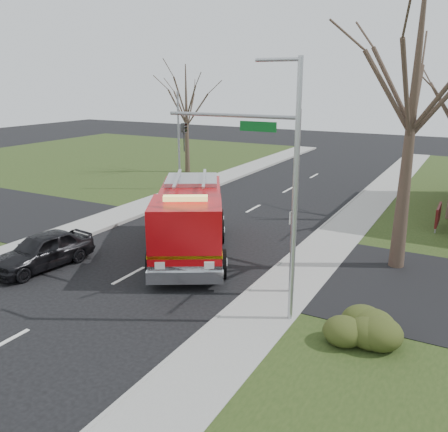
% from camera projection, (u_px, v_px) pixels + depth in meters
% --- Properties ---
extents(ground, '(120.00, 120.00, 0.00)m').
position_uv_depth(ground, '(129.00, 276.00, 19.44)').
color(ground, black).
rests_on(ground, ground).
extents(sidewalk_right, '(2.40, 80.00, 0.15)m').
position_uv_depth(sidewalk_right, '(268.00, 307.00, 16.57)').
color(sidewalk_right, gray).
rests_on(sidewalk_right, ground).
extents(sidewalk_left, '(2.40, 80.00, 0.15)m').
position_uv_depth(sidewalk_left, '(25.00, 249.00, 22.27)').
color(sidewalk_left, gray).
rests_on(sidewalk_left, ground).
extents(health_center_sign, '(0.12, 2.00, 1.40)m').
position_uv_depth(health_center_sign, '(438.00, 215.00, 24.93)').
color(health_center_sign, '#471110').
rests_on(health_center_sign, ground).
extents(hedge_corner, '(2.80, 2.00, 0.90)m').
position_uv_depth(hedge_corner, '(340.00, 326.00, 14.31)').
color(hedge_corner, '#2D3914').
rests_on(hedge_corner, lawn_right).
extents(bare_tree_near, '(6.00, 6.00, 12.00)m').
position_uv_depth(bare_tree_near, '(415.00, 89.00, 18.10)').
color(bare_tree_near, '#35281F').
rests_on(bare_tree_near, ground).
extents(bare_tree_left, '(4.50, 4.50, 9.00)m').
position_uv_depth(bare_tree_left, '(186.00, 107.00, 39.39)').
color(bare_tree_left, '#35281F').
rests_on(bare_tree_left, ground).
extents(traffic_signal_mast, '(5.29, 0.18, 6.80)m').
position_uv_depth(traffic_signal_mast, '(262.00, 167.00, 17.02)').
color(traffic_signal_mast, gray).
rests_on(traffic_signal_mast, ground).
extents(streetlight_pole, '(1.48, 0.16, 8.40)m').
position_uv_depth(streetlight_pole, '(293.00, 188.00, 14.49)').
color(streetlight_pole, '#B7BABF').
rests_on(streetlight_pole, ground).
extents(utility_pole_far, '(0.14, 0.14, 7.00)m').
position_uv_depth(utility_pole_far, '(179.00, 142.00, 33.42)').
color(utility_pole_far, gray).
rests_on(utility_pole_far, ground).
extents(fire_engine, '(6.66, 8.73, 3.40)m').
position_uv_depth(fire_engine, '(190.00, 222.00, 21.48)').
color(fire_engine, '#AE080C').
rests_on(fire_engine, ground).
extents(parked_car_maroon, '(2.37, 4.67, 1.52)m').
position_uv_depth(parked_car_maroon, '(42.00, 250.00, 20.14)').
color(parked_car_maroon, black).
rests_on(parked_car_maroon, ground).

